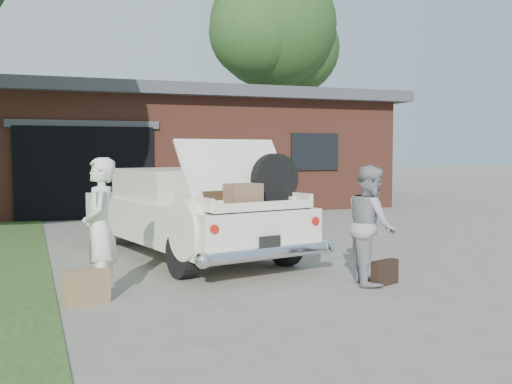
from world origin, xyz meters
name	(u,v)px	position (x,y,z in m)	size (l,w,h in m)	color
ground	(274,285)	(0.00, 0.00, 0.00)	(90.00, 90.00, 0.00)	gray
house	(159,149)	(0.98, 11.47, 1.67)	(12.80, 7.80, 3.30)	brown
tree_right	(275,33)	(6.83, 16.42, 6.46)	(5.97, 5.19, 9.34)	#38281E
sedan	(187,211)	(-0.46, 2.43, 0.70)	(2.75, 5.00, 1.79)	white
woman_left	(100,229)	(-2.03, 0.07, 0.78)	(0.57, 0.37, 1.56)	white
woman_right	(371,225)	(1.15, -0.33, 0.73)	(0.71, 0.55, 1.46)	#939298
suitcase_left	(86,287)	(-2.21, -0.12, 0.19)	(0.49, 0.16, 0.38)	#97774D
suitcase_right	(385,272)	(1.29, -0.44, 0.15)	(0.39, 0.12, 0.30)	black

